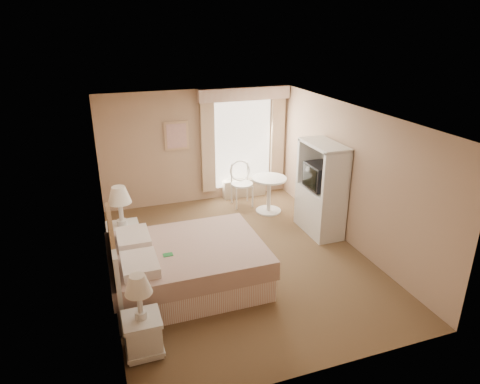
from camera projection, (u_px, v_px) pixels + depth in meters
name	position (u px, v px, depth m)	size (l,w,h in m)	color
room	(238.00, 191.00, 6.94)	(4.21, 5.51, 2.51)	brown
window	(244.00, 140.00, 9.56)	(2.05, 0.22, 2.51)	white
framed_art	(176.00, 136.00, 9.07)	(0.52, 0.04, 0.62)	tan
bed	(180.00, 265.00, 6.47)	(2.28, 1.80, 1.59)	tan
nightstand_near	(142.00, 325.00, 5.14)	(0.45, 0.45, 1.09)	white
nightstand_far	(123.00, 233.00, 7.21)	(0.54, 0.54, 1.30)	white
round_table	(269.00, 189.00, 9.03)	(0.73, 0.73, 0.77)	silver
cafe_chair	(241.00, 180.00, 9.38)	(0.49, 0.49, 0.99)	silver
armoire	(321.00, 196.00, 8.09)	(0.53, 1.06, 1.77)	white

